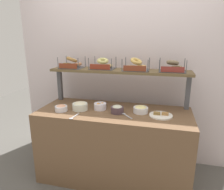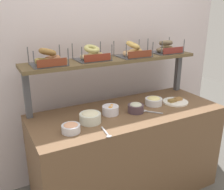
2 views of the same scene
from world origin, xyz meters
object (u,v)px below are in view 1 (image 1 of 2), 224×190
bowl_tuna_salad (117,109)px  bagel_basket_poppy (172,67)px  bowl_egg_salad (141,109)px  bagel_basket_sesame (136,66)px  serving_spoon_by_edge (126,115)px  bagel_basket_plain (103,65)px  serving_plate_white (161,115)px  serving_spoon_near_plate (73,117)px  bowl_fruit_salad (100,106)px  bowl_lox_spread (61,108)px  bowl_potato_salad (80,106)px  bagel_basket_everything (72,64)px

bowl_tuna_salad → bagel_basket_poppy: 0.78m
bowl_egg_salad → bagel_basket_sesame: (-0.10, 0.23, 0.44)m
serving_spoon_by_edge → bagel_basket_sesame: 0.60m
bagel_basket_plain → bagel_basket_sesame: bearing=-3.8°
serving_plate_white → serving_spoon_by_edge: size_ratio=1.76×
serving_plate_white → serving_spoon_near_plate: size_ratio=1.38×
serving_plate_white → bagel_basket_poppy: 0.56m
bowl_fruit_salad → serving_plate_white: bearing=-3.8°
serving_spoon_near_plate → bagel_basket_poppy: (0.97, 0.58, 0.47)m
bowl_lox_spread → bowl_tuna_salad: bearing=8.4°
serving_plate_white → bowl_lox_spread: bearing=-174.2°
serving_spoon_by_edge → bagel_basket_poppy: bearing=40.1°
bowl_potato_salad → serving_spoon_by_edge: bowl_potato_salad is taller
bowl_lox_spread → bagel_basket_sesame: bearing=27.1°
bagel_basket_sesame → bagel_basket_everything: bearing=179.6°
serving_spoon_by_edge → bowl_lox_spread: bearing=-177.2°
serving_plate_white → bagel_basket_sesame: (-0.32, 0.29, 0.47)m
bowl_tuna_salad → bowl_lox_spread: size_ratio=1.01×
bagel_basket_sesame → bagel_basket_poppy: bearing=2.8°
bowl_egg_salad → bagel_basket_plain: bearing=153.1°
bowl_lox_spread → serving_spoon_by_edge: size_ratio=1.01×
bowl_lox_spread → serving_spoon_near_plate: size_ratio=0.79×
bagel_basket_sesame → bowl_lox_spread: bearing=-152.9°
bowl_tuna_salad → bagel_basket_everything: size_ratio=0.51×
bowl_potato_salad → bagel_basket_everything: bearing=125.1°
bagel_basket_everything → bagel_basket_sesame: 0.81m
serving_spoon_near_plate → bowl_fruit_salad: bearing=58.7°
bowl_egg_salad → bagel_basket_plain: bagel_basket_plain is taller
bowl_potato_salad → bowl_tuna_salad: (0.43, 0.00, -0.00)m
bowl_egg_salad → bagel_basket_sesame: size_ratio=0.54×
bowl_egg_salad → bowl_fruit_salad: 0.46m
bagel_basket_plain → bowl_egg_salad: bearing=-26.9°
bowl_potato_salad → bagel_basket_poppy: (0.99, 0.33, 0.43)m
bagel_basket_everything → serving_spoon_near_plate: bearing=-66.5°
bagel_basket_everything → bagel_basket_plain: 0.40m
serving_spoon_near_plate → bagel_basket_everything: size_ratio=0.64×
serving_plate_white → bagel_basket_poppy: (0.09, 0.31, 0.47)m
bowl_egg_salad → bowl_lox_spread: (-0.88, -0.17, -0.00)m
bowl_fruit_salad → bowl_potato_salad: bearing=-162.3°
bowl_potato_salad → bagel_basket_poppy: bagel_basket_poppy is taller
serving_spoon_near_plate → bagel_basket_plain: (0.15, 0.59, 0.47)m
bagel_basket_everything → bagel_basket_sesame: (0.81, -0.01, -0.00)m
bowl_fruit_salad → bagel_basket_everything: size_ratio=0.52×
bagel_basket_sesame → bagel_basket_poppy: bagel_basket_sesame is taller
bowl_tuna_salad → serving_plate_white: bearing=2.3°
bowl_egg_salad → bowl_fruit_salad: (-0.46, -0.01, 0.00)m
bowl_tuna_salad → bagel_basket_plain: bagel_basket_plain is taller
bowl_fruit_salad → bagel_basket_everything: bearing=150.9°
bagel_basket_plain → bagel_basket_poppy: same height
bowl_potato_salad → bagel_basket_plain: bearing=62.7°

